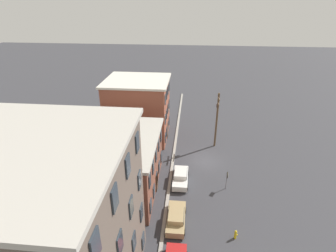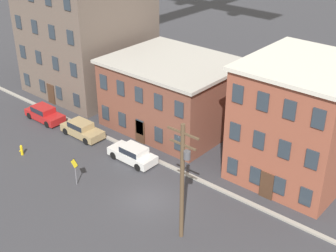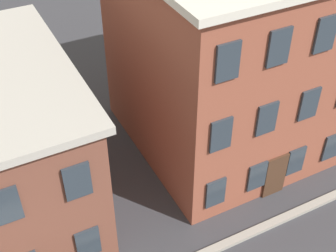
{
  "view_description": "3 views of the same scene",
  "coord_description": "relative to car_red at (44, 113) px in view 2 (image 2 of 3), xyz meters",
  "views": [
    {
      "loc": [
        -31.02,
        2.29,
        20.56
      ],
      "look_at": [
        0.6,
        5.28,
        4.99
      ],
      "focal_mm": 28.0,
      "sensor_mm": 36.0,
      "label": 1
    },
    {
      "loc": [
        19.8,
        -20.84,
        21.28
      ],
      "look_at": [
        -0.62,
        3.04,
        4.84
      ],
      "focal_mm": 50.0,
      "sensor_mm": 36.0,
      "label": 2
    },
    {
      "loc": [
        -4.14,
        -4.73,
        15.61
      ],
      "look_at": [
        0.62,
        4.5,
        7.17
      ],
      "focal_mm": 50.0,
      "sensor_mm": 36.0,
      "label": 3
    }
  ],
  "objects": [
    {
      "name": "caution_sign",
      "position": [
        11.3,
        -5.29,
        0.87
      ],
      "size": [
        0.93,
        0.08,
        2.43
      ],
      "color": "slate",
      "rests_on": "ground_plane"
    },
    {
      "name": "apartment_midblock",
      "position": [
        10.47,
        7.58,
        2.6
      ],
      "size": [
        11.87,
        9.77,
        6.67
      ],
      "color": "brown",
      "rests_on": "ground_plane"
    },
    {
      "name": "car_tan",
      "position": [
        5.43,
        0.27,
        0.0
      ],
      "size": [
        4.4,
        1.92,
        1.43
      ],
      "color": "tan",
      "rests_on": "ground_plane"
    },
    {
      "name": "fire_hydrant",
      "position": [
        4.1,
        -5.44,
        -0.27
      ],
      "size": [
        0.24,
        0.34,
        0.96
      ],
      "color": "yellow",
      "rests_on": "ground_plane"
    },
    {
      "name": "apartment_corner",
      "position": [
        -2.67,
        8.49,
        5.95
      ],
      "size": [
        11.93,
        11.59,
        13.38
      ],
      "color": "#66564C",
      "rests_on": "ground_plane"
    },
    {
      "name": "car_red",
      "position": [
        0.0,
        0.0,
        0.0
      ],
      "size": [
        4.4,
        1.92,
        1.43
      ],
      "color": "#B21E1E",
      "rests_on": "ground_plane"
    },
    {
      "name": "car_white",
      "position": [
        12.22,
        0.17,
        0.0
      ],
      "size": [
        4.4,
        1.92,
        1.43
      ],
      "color": "silver",
      "rests_on": "ground_plane"
    },
    {
      "name": "apartment_far",
      "position": [
        23.55,
        7.5,
        4.04
      ],
      "size": [
        8.72,
        9.61,
        9.55
      ],
      "color": "brown",
      "rests_on": "ground_plane"
    },
    {
      "name": "utility_pole",
      "position": [
        21.47,
        -4.61,
        4.06
      ],
      "size": [
        2.4,
        0.44,
        8.54
      ],
      "color": "brown",
      "rests_on": "ground_plane"
    },
    {
      "name": "kerb_strip",
      "position": [
        16.93,
        1.46,
        -0.67
      ],
      "size": [
        56.0,
        0.36,
        0.16
      ],
      "primitive_type": "cube",
      "color": "#9E998E",
      "rests_on": "ground_plane"
    },
    {
      "name": "ground_plane",
      "position": [
        16.93,
        -3.04,
        -0.75
      ],
      "size": [
        200.0,
        200.0,
        0.0
      ],
      "primitive_type": "plane",
      "color": "#38383D"
    }
  ]
}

